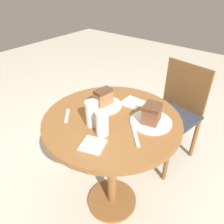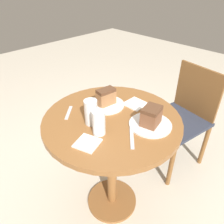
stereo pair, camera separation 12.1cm
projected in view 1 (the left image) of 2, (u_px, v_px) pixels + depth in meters
The scene contains 13 objects.
ground_plane at pixel (112, 201), 1.66m from camera, with size 8.00×8.00×0.00m, color beige.
table at pixel (112, 139), 1.32m from camera, with size 0.79×0.79×0.77m.
chair at pixel (172, 112), 1.86m from camera, with size 0.49×0.52×0.85m.
plate_near at pixel (151, 122), 1.19m from camera, with size 0.23×0.23×0.01m.
plate_far at pixel (104, 105), 1.34m from camera, with size 0.22×0.22×0.01m.
cake_slice_near at pixel (152, 113), 1.16m from camera, with size 0.11×0.12×0.10m.
cake_slice_far at pixel (103, 97), 1.31m from camera, with size 0.08×0.12×0.10m.
glass_lemonade at pixel (92, 115), 1.15m from camera, with size 0.07×0.07×0.14m.
glass_water at pixel (102, 124), 1.08m from camera, with size 0.07×0.07×0.13m.
napkin_stack at pixel (132, 102), 1.37m from camera, with size 0.12×0.12×0.01m.
fork at pixel (135, 135), 1.10m from camera, with size 0.14×0.15×0.00m.
spoon at pixel (67, 116), 1.25m from camera, with size 0.10×0.11×0.00m.
napkin_side at pixel (93, 145), 1.04m from camera, with size 0.14×0.14×0.01m.
Camera 1 is at (0.62, -0.79, 1.48)m, focal length 35.00 mm.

